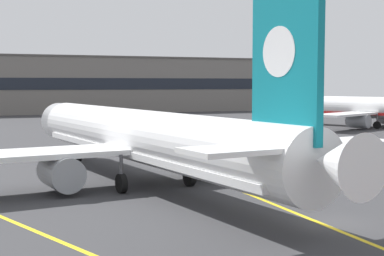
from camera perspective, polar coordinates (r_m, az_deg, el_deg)
name	(u,v)px	position (r m, az deg, el deg)	size (l,w,h in m)	color
ground_plane	(334,223)	(31.41, 13.91, -9.09)	(400.00, 400.00, 0.00)	#353538
taxiway_centreline	(155,156)	(58.05, -3.68, -2.79)	(0.30, 180.00, 0.01)	yellow
taxiway_lead_in_stripe	(57,240)	(27.97, -13.21, -10.75)	(0.30, 60.00, 0.01)	yellow
airliner_foreground	(145,139)	(41.09, -4.69, -1.05)	(32.36, 41.45, 11.65)	white
airliner_background	(374,108)	(100.18, 17.54, 1.86)	(29.15, 36.50, 10.97)	white
terminal_building	(76,85)	(146.27, -11.44, 4.23)	(122.66, 12.40, 14.08)	slate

